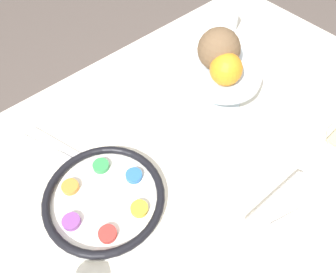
# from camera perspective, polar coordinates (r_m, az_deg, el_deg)

# --- Properties ---
(ground_plane) EXTENTS (8.00, 8.00, 0.00)m
(ground_plane) POSITION_cam_1_polar(r_m,az_deg,el_deg) (1.57, 3.88, -17.62)
(ground_plane) COLOR #564C47
(dining_table) EXTENTS (1.42, 0.99, 0.74)m
(dining_table) POSITION_cam_1_polar(r_m,az_deg,el_deg) (1.22, 4.84, -11.95)
(dining_table) COLOR silver
(dining_table) RESTS_ON ground_plane
(seder_plate) EXTENTS (0.29, 0.29, 0.03)m
(seder_plate) POSITION_cam_1_polar(r_m,az_deg,el_deg) (0.82, -11.05, -10.45)
(seder_plate) COLOR white
(seder_plate) RESTS_ON dining_table
(fruit_stand) EXTENTS (0.21, 0.21, 0.13)m
(fruit_stand) POSITION_cam_1_polar(r_m,az_deg,el_deg) (0.95, 9.51, 10.29)
(fruit_stand) COLOR silver
(fruit_stand) RESTS_ON dining_table
(orange_fruit) EXTENTS (0.09, 0.09, 0.09)m
(orange_fruit) POSITION_cam_1_polar(r_m,az_deg,el_deg) (0.87, 10.09, 11.46)
(orange_fruit) COLOR orange
(orange_fruit) RESTS_ON fruit_stand
(coconut) EXTENTS (0.11, 0.11, 0.11)m
(coconut) POSITION_cam_1_polar(r_m,az_deg,el_deg) (0.90, 8.85, 14.78)
(coconut) COLOR brown
(coconut) RESTS_ON fruit_stand
(napkin_roll) EXTENTS (0.19, 0.05, 0.04)m
(napkin_roll) POSITION_cam_1_polar(r_m,az_deg,el_deg) (0.84, 18.67, -10.68)
(napkin_roll) COLOR white
(napkin_roll) RESTS_ON dining_table
(cup_near) EXTENTS (0.08, 0.08, 0.07)m
(cup_near) POSITION_cam_1_polar(r_m,az_deg,el_deg) (1.28, 10.24, 19.34)
(cup_near) COLOR silver
(cup_near) RESTS_ON dining_table
(fork_left) EXTENTS (0.08, 0.17, 0.01)m
(fork_left) POSITION_cam_1_polar(r_m,az_deg,el_deg) (0.95, -20.70, -1.96)
(fork_left) COLOR silver
(fork_left) RESTS_ON dining_table
(fork_right) EXTENTS (0.07, 0.17, 0.01)m
(fork_right) POSITION_cam_1_polar(r_m,az_deg,el_deg) (0.96, -19.20, -1.00)
(fork_right) COLOR silver
(fork_right) RESTS_ON dining_table
(spoon) EXTENTS (0.15, 0.06, 0.01)m
(spoon) POSITION_cam_1_polar(r_m,az_deg,el_deg) (0.84, 20.22, -13.39)
(spoon) COLOR silver
(spoon) RESTS_ON dining_table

